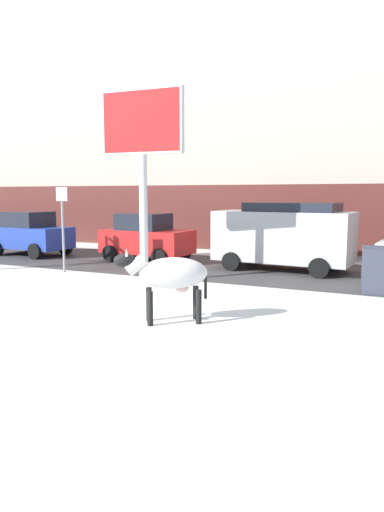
# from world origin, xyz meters

# --- Properties ---
(ground_plane) EXTENTS (120.00, 120.00, 0.00)m
(ground_plane) POSITION_xyz_m (0.00, 0.00, 0.00)
(ground_plane) COLOR white
(road_strip) EXTENTS (60.00, 5.60, 0.01)m
(road_strip) POSITION_xyz_m (0.00, 7.89, 0.00)
(road_strip) COLOR #423F3F
(road_strip) RESTS_ON ground
(building_facade) EXTENTS (44.00, 6.10, 13.00)m
(building_facade) POSITION_xyz_m (0.00, 14.81, 6.48)
(building_facade) COLOR #BCB29E
(building_facade) RESTS_ON ground
(cow_holstein) EXTENTS (1.81, 1.39, 1.54)m
(cow_holstein) POSITION_xyz_m (0.98, 0.76, 1.00)
(cow_holstein) COLOR silver
(cow_holstein) RESTS_ON ground
(billboard) EXTENTS (2.53, 0.36, 5.56)m
(billboard) POSITION_xyz_m (-1.76, 4.30, 4.31)
(billboard) COLOR silver
(billboard) RESTS_ON ground
(car_blue_hatchback) EXTENTS (3.61, 2.12, 1.86)m
(car_blue_hatchback) POSITION_xyz_m (-9.40, 7.66, 0.93)
(car_blue_hatchback) COLOR #233D9E
(car_blue_hatchback) RESTS_ON ground
(car_red_hatchback) EXTENTS (3.61, 2.12, 1.86)m
(car_red_hatchback) POSITION_xyz_m (-4.01, 8.24, 0.93)
(car_red_hatchback) COLOR red
(car_red_hatchback) RESTS_ON ground
(car_silver_van) EXTENTS (4.72, 2.37, 2.32)m
(car_silver_van) POSITION_xyz_m (1.42, 8.26, 1.24)
(car_silver_van) COLOR #B7BABF
(car_silver_van) RESTS_ON ground
(pedestrian_near_billboard) EXTENTS (0.36, 0.24, 1.73)m
(pedestrian_near_billboard) POSITION_xyz_m (1.27, 11.00, 0.88)
(pedestrian_near_billboard) COLOR #282833
(pedestrian_near_billboard) RESTS_ON ground
(street_sign) EXTENTS (0.44, 0.08, 2.82)m
(street_sign) POSITION_xyz_m (-5.16, 4.77, 1.67)
(street_sign) COLOR gray
(street_sign) RESTS_ON ground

